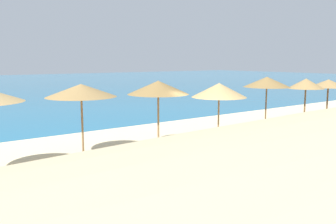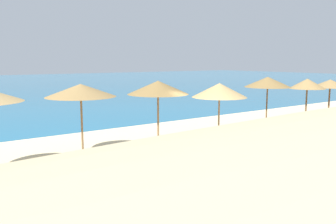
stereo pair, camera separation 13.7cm
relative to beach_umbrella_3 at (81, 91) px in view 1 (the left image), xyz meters
name	(u,v)px [view 1 (the left image)]	position (x,y,z in m)	size (l,w,h in m)	color
ground_plane	(218,156)	(4.19, -2.55, -2.48)	(160.00, 160.00, 0.00)	beige
beach_umbrella_3	(81,91)	(0.00, 0.00, 0.00)	(2.47, 2.47, 2.72)	brown
beach_umbrella_4	(158,88)	(2.99, -0.41, -0.01)	(2.41, 2.41, 2.75)	brown
beach_umbrella_5	(219,90)	(6.40, -0.30, -0.29)	(2.49, 2.49, 2.52)	brown
beach_umbrella_6	(267,82)	(9.48, -0.49, -0.02)	(2.29, 2.29, 2.72)	brown
beach_umbrella_7	(306,84)	(12.96, -0.42, -0.24)	(1.96, 1.96, 2.53)	brown
beach_umbrella_8	(328,83)	(16.11, 0.05, -0.38)	(2.22, 2.22, 2.35)	brown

